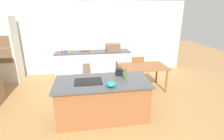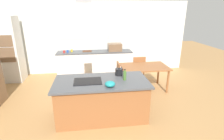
# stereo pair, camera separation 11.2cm
# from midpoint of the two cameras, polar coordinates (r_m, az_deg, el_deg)

# --- Properties ---
(ground) EXTENTS (16.00, 16.00, 0.00)m
(ground) POSITION_cam_midpoint_polar(r_m,az_deg,el_deg) (5.62, -3.89, -6.15)
(ground) COLOR tan
(wall_back) EXTENTS (7.20, 0.10, 2.70)m
(wall_back) POSITION_cam_midpoint_polar(r_m,az_deg,el_deg) (6.91, -5.18, 10.34)
(wall_back) COLOR silver
(wall_back) RESTS_ON ground
(kitchen_island) EXTENTS (2.07, 1.04, 0.90)m
(kitchen_island) POSITION_cam_midpoint_polar(r_m,az_deg,el_deg) (4.08, -2.54, -9.31)
(kitchen_island) COLOR #995B33
(kitchen_island) RESTS_ON ground
(cooktop) EXTENTS (0.60, 0.44, 0.01)m
(cooktop) POSITION_cam_midpoint_polar(r_m,az_deg,el_deg) (3.87, -7.04, -3.62)
(cooktop) COLOR black
(cooktop) RESTS_ON kitchen_island
(tea_kettle) EXTENTS (0.23, 0.18, 0.19)m
(tea_kettle) POSITION_cam_midpoint_polar(r_m,az_deg,el_deg) (4.18, 3.05, -0.62)
(tea_kettle) COLOR black
(tea_kettle) RESTS_ON kitchen_island
(olive_oil_bottle) EXTENTS (0.07, 0.07, 0.25)m
(olive_oil_bottle) POSITION_cam_midpoint_polar(r_m,az_deg,el_deg) (3.90, 4.97, -1.78)
(olive_oil_bottle) COLOR #47722D
(olive_oil_bottle) RESTS_ON kitchen_island
(mixing_bowl) EXTENTS (0.21, 0.21, 0.12)m
(mixing_bowl) POSITION_cam_midpoint_polar(r_m,az_deg,el_deg) (3.57, 0.25, -4.56)
(mixing_bowl) COLOR teal
(mixing_bowl) RESTS_ON kitchen_island
(back_counter) EXTENTS (2.78, 0.62, 0.90)m
(back_counter) POSITION_cam_midpoint_polar(r_m,az_deg,el_deg) (6.75, -5.05, 2.28)
(back_counter) COLOR white
(back_counter) RESTS_ON ground
(countertop_microwave) EXTENTS (0.50, 0.38, 0.28)m
(countertop_microwave) POSITION_cam_midpoint_polar(r_m,az_deg,el_deg) (6.68, 1.41, 7.40)
(countertop_microwave) COLOR brown
(countertop_microwave) RESTS_ON back_counter
(coffee_mug_red) EXTENTS (0.08, 0.08, 0.09)m
(coffee_mug_red) POSITION_cam_midpoint_polar(r_m,az_deg,el_deg) (6.60, -14.78, 5.78)
(coffee_mug_red) COLOR red
(coffee_mug_red) RESTS_ON back_counter
(coffee_mug_blue) EXTENTS (0.08, 0.08, 0.09)m
(coffee_mug_blue) POSITION_cam_midpoint_polar(r_m,az_deg,el_deg) (6.62, -13.73, 5.92)
(coffee_mug_blue) COLOR #2D56B2
(coffee_mug_blue) RESTS_ON back_counter
(coffee_mug_yellow) EXTENTS (0.08, 0.08, 0.09)m
(coffee_mug_yellow) POSITION_cam_midpoint_polar(r_m,az_deg,el_deg) (6.68, -12.44, 6.13)
(coffee_mug_yellow) COLOR gold
(coffee_mug_yellow) RESTS_ON back_counter
(cutting_board) EXTENTS (0.34, 0.24, 0.02)m
(cutting_board) POSITION_cam_midpoint_polar(r_m,az_deg,el_deg) (6.67, -7.58, 6.08)
(cutting_board) COLOR #59331E
(cutting_board) RESTS_ON back_counter
(wall_oven_stack) EXTENTS (0.70, 0.66, 2.20)m
(wall_oven_stack) POSITION_cam_midpoint_polar(r_m,az_deg,el_deg) (6.86, -29.92, 5.71)
(wall_oven_stack) COLOR white
(wall_oven_stack) RESTS_ON ground
(dining_table) EXTENTS (1.40, 0.90, 0.75)m
(dining_table) POSITION_cam_midpoint_polar(r_m,az_deg,el_deg) (5.49, 11.03, 0.40)
(dining_table) COLOR #995B33
(dining_table) RESTS_ON ground
(chair_facing_back_wall) EXTENTS (0.42, 0.42, 0.89)m
(chair_facing_back_wall) POSITION_cam_midpoint_polar(r_m,az_deg,el_deg) (6.14, 9.01, 0.97)
(chair_facing_back_wall) COLOR #333338
(chair_facing_back_wall) RESTS_ON ground
(chair_at_left_end) EXTENTS (0.42, 0.42, 0.89)m
(chair_at_left_end) POSITION_cam_midpoint_polar(r_m,az_deg,el_deg) (5.32, 1.53, -1.63)
(chair_at_left_end) COLOR #333338
(chair_at_left_end) RESTS_ON ground
(range_hood) EXTENTS (0.90, 0.55, 0.78)m
(range_hood) POSITION_cam_midpoint_polar(r_m,az_deg,el_deg) (3.59, -7.83, 14.30)
(range_hood) COLOR #ADADB2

